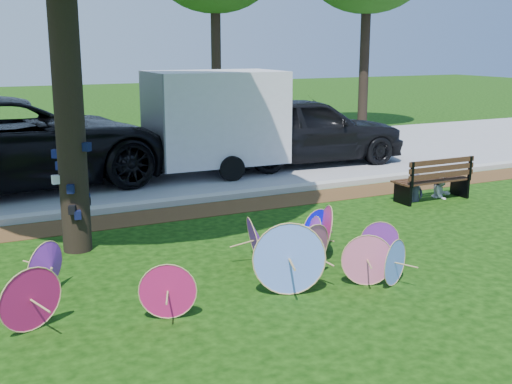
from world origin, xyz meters
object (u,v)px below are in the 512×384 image
(dark_pickup, at_px, (305,130))
(person_left, at_px, (416,173))
(parasol_pile, at_px, (268,254))
(black_van, at_px, (14,143))
(cargo_trailer, at_px, (216,117))
(park_bench, at_px, (431,179))
(person_right, at_px, (443,173))

(dark_pickup, bearing_deg, person_left, -176.85)
(parasol_pile, xyz_separation_m, person_left, (4.81, 2.72, 0.19))
(person_left, bearing_deg, dark_pickup, 71.64)
(black_van, height_order, cargo_trailer, cargo_trailer)
(cargo_trailer, distance_m, park_bench, 5.44)
(person_left, bearing_deg, parasol_pile, -167.91)
(park_bench, xyz_separation_m, person_right, (0.35, 0.05, 0.09))
(cargo_trailer, height_order, park_bench, cargo_trailer)
(parasol_pile, xyz_separation_m, cargo_trailer, (2.25, 7.16, 1.02))
(parasol_pile, distance_m, park_bench, 5.81)
(dark_pickup, relative_size, park_bench, 3.15)
(cargo_trailer, bearing_deg, black_van, 176.47)
(parasol_pile, relative_size, cargo_trailer, 1.82)
(dark_pickup, bearing_deg, park_bench, -172.56)
(dark_pickup, height_order, park_bench, dark_pickup)
(parasol_pile, xyz_separation_m, dark_pickup, (4.88, 7.35, 0.53))
(parasol_pile, xyz_separation_m, black_van, (-2.40, 7.59, 0.63))
(dark_pickup, distance_m, person_left, 4.64)
(parasol_pile, relative_size, person_left, 4.95)
(person_right, bearing_deg, black_van, 138.59)
(park_bench, height_order, person_left, person_left)
(parasol_pile, distance_m, cargo_trailer, 7.58)
(person_right, bearing_deg, person_left, 170.23)
(dark_pickup, distance_m, person_right, 4.68)
(parasol_pile, distance_m, dark_pickup, 8.84)
(cargo_trailer, xyz_separation_m, park_bench, (2.91, -4.49, -0.96))
(dark_pickup, height_order, cargo_trailer, cargo_trailer)
(person_right, bearing_deg, dark_pickup, 87.93)
(park_bench, bearing_deg, black_van, 146.75)
(cargo_trailer, relative_size, person_left, 2.73)
(black_van, relative_size, park_bench, 4.32)
(black_van, bearing_deg, person_left, -130.11)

